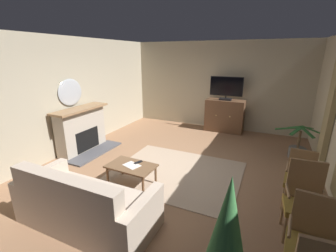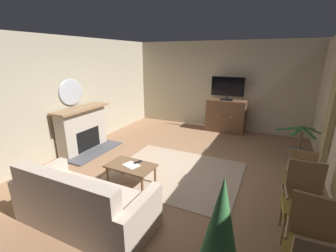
% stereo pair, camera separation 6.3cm
% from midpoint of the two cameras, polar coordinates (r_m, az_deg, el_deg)
% --- Properties ---
extents(ground_plane, '(6.22, 7.54, 0.04)m').
position_cam_midpoint_polar(ground_plane, '(4.96, 1.08, -11.44)').
color(ground_plane, '#936B4C').
extents(wall_back, '(6.22, 0.10, 2.79)m').
position_cam_midpoint_polar(wall_back, '(7.76, 11.77, 9.81)').
color(wall_back, '#B2A88E').
rests_on(wall_back, ground_plane).
extents(wall_left, '(0.10, 7.54, 2.79)m').
position_cam_midpoint_polar(wall_left, '(6.15, -24.25, 6.75)').
color(wall_left, '#B2A88E').
rests_on(wall_left, ground_plane).
extents(curtain_panel_far, '(0.10, 0.44, 2.34)m').
position_cam_midpoint_polar(curtain_panel_far, '(5.35, 35.49, 5.19)').
color(curtain_panel_far, '#8E7F56').
extents(rug_central, '(2.58, 2.11, 0.01)m').
position_cam_midpoint_polar(rug_central, '(4.90, 1.74, -11.46)').
color(rug_central, tan).
rests_on(rug_central, ground_plane).
extents(fireplace, '(0.82, 1.53, 1.13)m').
position_cam_midpoint_polar(fireplace, '(6.16, -20.79, -1.17)').
color(fireplace, '#4C4C51').
rests_on(fireplace, ground_plane).
extents(wall_mirror_oval, '(0.06, 0.72, 0.65)m').
position_cam_midpoint_polar(wall_mirror_oval, '(6.12, -23.42, 7.71)').
color(wall_mirror_oval, '#B2B7BF').
extents(tv_cabinet, '(1.18, 0.54, 1.01)m').
position_cam_midpoint_polar(tv_cabinet, '(7.52, 13.64, 2.36)').
color(tv_cabinet, '#402A1C').
rests_on(tv_cabinet, ground_plane).
extents(television, '(0.99, 0.20, 0.72)m').
position_cam_midpoint_polar(television, '(7.29, 14.06, 9.20)').
color(television, black).
rests_on(television, tv_cabinet).
extents(coffee_table, '(0.91, 0.57, 0.40)m').
position_cam_midpoint_polar(coffee_table, '(4.39, -9.52, -10.19)').
color(coffee_table, brown).
rests_on(coffee_table, ground_plane).
extents(tv_remote, '(0.11, 0.18, 0.02)m').
position_cam_midpoint_polar(tv_remote, '(4.44, -7.84, -8.94)').
color(tv_remote, black).
rests_on(tv_remote, coffee_table).
extents(folded_newspaper, '(0.35, 0.30, 0.01)m').
position_cam_midpoint_polar(folded_newspaper, '(4.36, -9.40, -9.62)').
color(folded_newspaper, silver).
rests_on(folded_newspaper, coffee_table).
extents(sofa_floral, '(2.00, 0.91, 0.94)m').
position_cam_midpoint_polar(sofa_floral, '(3.64, -20.47, -18.16)').
color(sofa_floral, '#C6B29E').
rests_on(sofa_floral, ground_plane).
extents(side_chair_far_end, '(0.53, 0.51, 0.99)m').
position_cam_midpoint_polar(side_chair_far_end, '(3.03, 31.72, -23.16)').
color(side_chair_far_end, olive).
rests_on(side_chair_far_end, ground_plane).
extents(side_chair_nearest_door, '(0.51, 0.46, 1.05)m').
position_cam_midpoint_polar(side_chair_nearest_door, '(3.62, 30.36, -15.53)').
color(side_chair_nearest_door, olive).
rests_on(side_chair_nearest_door, ground_plane).
extents(side_chair_mid_row, '(0.48, 0.49, 0.92)m').
position_cam_midpoint_polar(side_chair_mid_row, '(4.26, 29.65, -11.05)').
color(side_chair_mid_row, olive).
rests_on(side_chair_mid_row, ground_plane).
extents(potted_plant_leafy_by_curtain, '(1.05, 0.84, 0.80)m').
position_cam_midpoint_polar(potted_plant_leafy_by_curtain, '(6.28, 29.25, -5.16)').
color(potted_plant_leafy_by_curtain, slate).
rests_on(potted_plant_leafy_by_curtain, ground_plane).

